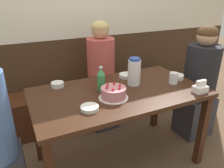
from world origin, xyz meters
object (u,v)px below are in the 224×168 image
object	(u,v)px
bowl_side_dish	(126,76)
person_teal_shirt	(101,80)
bowl_sauce_shallow	(176,77)
bowl_rice_small	(90,108)
glass_water_tall	(174,78)
bowl_soup_white	(57,85)
birthday_cake	(113,93)
bench_seat	(88,103)
soju_bottle	(101,79)
person_grey_tee	(199,86)
water_pitcher	(134,72)
napkin_holder	(200,88)

from	to	relation	value
bowl_side_dish	person_teal_shirt	distance (m)	0.46
bowl_sauce_shallow	person_teal_shirt	world-z (taller)	person_teal_shirt
bowl_rice_small	bowl_side_dish	world-z (taller)	bowl_side_dish
glass_water_tall	bowl_soup_white	bearing A→B (deg)	158.58
person_teal_shirt	bowl_rice_small	bearing A→B (deg)	-27.84
bowl_side_dish	birthday_cake	bearing A→B (deg)	-131.73
bench_seat	soju_bottle	xyz separation A→B (m)	(-0.12, -0.75, 0.61)
glass_water_tall	person_grey_tee	xyz separation A→B (m)	(0.46, 0.11, -0.20)
birthday_cake	person_teal_shirt	bearing A→B (deg)	73.95
bowl_soup_white	glass_water_tall	bearing A→B (deg)	-21.42
bench_seat	birthday_cake	distance (m)	1.09
glass_water_tall	bowl_sauce_shallow	bearing A→B (deg)	36.94
bowl_soup_white	bowl_rice_small	distance (m)	0.51
water_pitcher	person_grey_tee	world-z (taller)	person_grey_tee
birthday_cake	bowl_sauce_shallow	xyz separation A→B (m)	(0.72, 0.11, -0.02)
glass_water_tall	person_teal_shirt	world-z (taller)	person_teal_shirt
bowl_rice_small	bowl_sauce_shallow	distance (m)	0.97
bowl_side_dish	glass_water_tall	distance (m)	0.44
bench_seat	bowl_rice_small	world-z (taller)	bowl_rice_small
soju_bottle	bowl_sauce_shallow	size ratio (longest dim) A/B	1.52
napkin_holder	glass_water_tall	bearing A→B (deg)	106.91
bench_seat	person_teal_shirt	world-z (taller)	person_teal_shirt
water_pitcher	bowl_soup_white	xyz separation A→B (m)	(-0.62, 0.24, -0.10)
glass_water_tall	person_grey_tee	bearing A→B (deg)	13.67
birthday_cake	soju_bottle	distance (m)	0.19
bowl_sauce_shallow	glass_water_tall	size ratio (longest dim) A/B	1.33
soju_bottle	bowl_soup_white	bearing A→B (deg)	145.14
soju_bottle	bowl_rice_small	size ratio (longest dim) A/B	1.58
water_pitcher	bowl_sauce_shallow	distance (m)	0.45
bowl_soup_white	bowl_sauce_shallow	size ratio (longest dim) A/B	0.81
bowl_side_dish	person_teal_shirt	bearing A→B (deg)	102.75
bowl_soup_white	person_teal_shirt	bearing A→B (deg)	32.13
bowl_side_dish	bowl_sauce_shallow	world-z (taller)	bowl_sauce_shallow
birthday_cake	napkin_holder	xyz separation A→B (m)	(0.68, -0.21, -0.01)
bowl_sauce_shallow	person_teal_shirt	distance (m)	0.84
person_teal_shirt	person_grey_tee	world-z (taller)	person_teal_shirt
soju_bottle	bowl_soup_white	distance (m)	0.39
soju_bottle	bowl_side_dish	bearing A→B (deg)	26.24
water_pitcher	napkin_holder	distance (m)	0.56
napkin_holder	person_grey_tee	size ratio (longest dim) A/B	0.09
bowl_soup_white	glass_water_tall	world-z (taller)	glass_water_tall
water_pitcher	bowl_rice_small	xyz separation A→B (m)	(-0.51, -0.26, -0.10)
water_pitcher	bench_seat	bearing A→B (deg)	103.41
bench_seat	soju_bottle	bearing A→B (deg)	-99.39
napkin_holder	bowl_side_dish	distance (m)	0.67
birthday_cake	bowl_rice_small	bearing A→B (deg)	-157.98
soju_bottle	glass_water_tall	xyz separation A→B (m)	(0.64, -0.15, -0.05)
bowl_soup_white	bowl_rice_small	xyz separation A→B (m)	(0.11, -0.50, -0.01)
water_pitcher	soju_bottle	bearing A→B (deg)	176.69
water_pitcher	person_teal_shirt	xyz separation A→B (m)	(-0.06, 0.59, -0.29)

